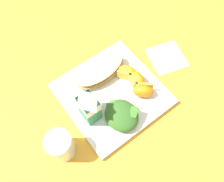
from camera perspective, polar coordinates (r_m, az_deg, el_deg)
The scene contains 10 objects.
ground at distance 0.71m, azimuth 0.00°, elevation -0.94°, with size 3.00×3.00×0.00m, color gold.
white_plate at distance 0.70m, azimuth 0.00°, elevation -0.66°, with size 0.28×0.28×0.02m, color white.
cheesy_pizza_bread at distance 0.71m, azimuth -2.82°, elevation 4.91°, with size 0.09×0.17×0.04m.
green_salad_pile at distance 0.65m, azimuth 2.34°, elevation -5.92°, with size 0.10×0.09×0.04m.
milk_carton at distance 0.62m, azimuth -5.71°, elevation -3.66°, with size 0.06×0.04×0.11m.
orange_wedge_front at distance 0.68m, azimuth 7.60°, elevation 0.08°, with size 0.07×0.07×0.04m.
orange_wedge_middle at distance 0.70m, azimuth 6.11°, elevation 2.88°, with size 0.06×0.04×0.04m.
orange_wedge_rear at distance 0.71m, azimuth 3.74°, elevation 4.62°, with size 0.07×0.06×0.04m.
paper_napkin at distance 0.80m, azimuth 13.03°, elevation 8.25°, with size 0.11×0.11×0.00m, color white.
drinking_clear_cup at distance 0.63m, azimuth -12.41°, elevation -12.92°, with size 0.07×0.07×0.09m, color silver.
Camera 1 is at (-0.25, 0.19, 0.64)m, focal length 37.43 mm.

